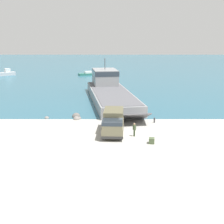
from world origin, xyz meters
The scene contains 13 objects.
ground_plane centered at (0.00, 0.00, 0.00)m, with size 240.00×240.00×0.00m, color #A8A59E.
water_surface centered at (0.00, 97.48, 0.00)m, with size 240.00×180.00×0.01m, color #285B70.
landing_craft centered at (-2.67, 23.91, 1.84)m, with size 11.30×32.98×7.66m.
military_truck centered at (-1.93, 0.34, 1.51)m, with size 2.96×7.10×2.91m.
soldier_on_ramp centered at (0.71, -0.90, 0.99)m, with size 0.41×0.50×1.71m.
moored_boat_a centered at (-36.50, 63.23, 0.75)m, with size 5.51×4.88×2.27m.
moored_boat_b centered at (-9.52, 64.76, 0.42)m, with size 7.84×4.87×1.26m.
mooring_bollard centered at (4.10, 5.56, 0.41)m, with size 0.24×0.24×0.75m.
cargo_crate centered at (2.57, -3.62, 0.33)m, with size 0.65×0.78×0.65m, color #475638.
shoreline_rock_a centered at (-7.12, 7.83, 0.00)m, with size 0.59×0.59×0.59m, color gray.
shoreline_rock_b centered at (-7.49, 7.32, 0.00)m, with size 1.01×1.01×1.01m, color gray.
shoreline_rock_c centered at (-12.15, 7.96, 0.00)m, with size 0.67×0.67×0.67m, color gray.
shoreline_rock_d centered at (-7.71, 8.79, 0.00)m, with size 1.31×1.31×1.31m, color #66605B.
Camera 1 is at (-2.10, -38.43, 12.17)m, focal length 50.00 mm.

